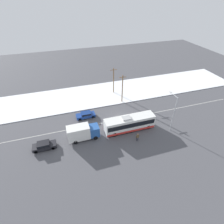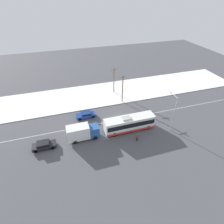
# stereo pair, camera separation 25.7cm
# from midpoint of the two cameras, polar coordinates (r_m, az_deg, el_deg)

# --- Properties ---
(ground_plane) EXTENTS (120.00, 120.00, 0.00)m
(ground_plane) POSITION_cam_midpoint_polar(r_m,az_deg,el_deg) (40.77, 2.79, -2.40)
(ground_plane) COLOR #4C4C51
(snow_lot) EXTENTS (80.00, 13.00, 0.12)m
(snow_lot) POSITION_cam_midpoint_polar(r_m,az_deg,el_deg) (50.86, -2.10, 6.18)
(snow_lot) COLOR white
(snow_lot) RESTS_ON ground_plane
(lane_marking_center) EXTENTS (60.00, 0.12, 0.00)m
(lane_marking_center) POSITION_cam_midpoint_polar(r_m,az_deg,el_deg) (40.77, 2.79, -2.40)
(lane_marking_center) COLOR silver
(lane_marking_center) RESTS_ON ground_plane
(city_bus) EXTENTS (10.74, 2.57, 3.39)m
(city_bus) POSITION_cam_midpoint_polar(r_m,az_deg,el_deg) (37.16, 5.54, -3.69)
(city_bus) COLOR white
(city_bus) RESTS_ON ground_plane
(box_truck) EXTENTS (6.26, 2.30, 3.25)m
(box_truck) POSITION_cam_midpoint_polar(r_m,az_deg,el_deg) (35.26, -9.83, -6.48)
(box_truck) COLOR silver
(box_truck) RESTS_ON ground_plane
(sedan_car) EXTENTS (4.41, 1.80, 1.38)m
(sedan_car) POSITION_cam_midpoint_polar(r_m,az_deg,el_deg) (41.36, -8.76, -0.88)
(sedan_car) COLOR navy
(sedan_car) RESTS_ON ground_plane
(parked_car_near_truck) EXTENTS (4.35, 1.80, 1.46)m
(parked_car_near_truck) POSITION_cam_midpoint_polar(r_m,az_deg,el_deg) (35.97, -21.50, -10.09)
(parked_car_near_truck) COLOR black
(parked_car_near_truck) RESTS_ON ground_plane
(pedestrian_at_stop) EXTENTS (0.65, 0.29, 1.81)m
(pedestrian_at_stop) POSITION_cam_midpoint_polar(r_m,az_deg,el_deg) (35.16, 8.16, -7.89)
(pedestrian_at_stop) COLOR #23232D
(pedestrian_at_stop) RESTS_ON ground_plane
(streetlamp) EXTENTS (0.36, 2.83, 8.13)m
(streetlamp) POSITION_cam_midpoint_polar(r_m,az_deg,el_deg) (37.24, 19.17, 0.93)
(streetlamp) COLOR #9EA3A8
(streetlamp) RESTS_ON ground_plane
(utility_pole_roadside) EXTENTS (1.80, 0.24, 7.59)m
(utility_pole_roadside) POSITION_cam_midpoint_polar(r_m,az_deg,el_deg) (45.04, 3.23, 7.66)
(utility_pole_roadside) COLOR brown
(utility_pole_roadside) RESTS_ON ground_plane
(utility_pole_snowlot) EXTENTS (1.80, 0.24, 7.46)m
(utility_pole_snowlot) POSITION_cam_midpoint_polar(r_m,az_deg,el_deg) (49.45, 0.36, 10.32)
(utility_pole_snowlot) COLOR brown
(utility_pole_snowlot) RESTS_ON ground_plane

